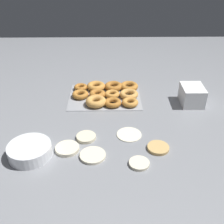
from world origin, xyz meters
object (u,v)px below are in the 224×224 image
(pancake_1, at_px, (129,134))
(pancake_2, at_px, (67,148))
(pancake_0, at_px, (158,148))
(container_stack, at_px, (192,95))
(pancake_3, at_px, (93,155))
(batter_bowl, at_px, (30,151))
(pancake_5, at_px, (86,137))
(pancake_4, at_px, (139,163))
(donut_tray, at_px, (107,94))

(pancake_1, bearing_deg, pancake_2, 20.83)
(pancake_0, distance_m, container_stack, 0.48)
(pancake_3, height_order, batter_bowl, batter_bowl)
(pancake_5, xyz_separation_m, batter_bowl, (0.23, 0.12, 0.02))
(pancake_4, bearing_deg, pancake_1, -82.21)
(pancake_0, relative_size, pancake_1, 0.82)
(pancake_3, height_order, pancake_4, same)
(donut_tray, bearing_deg, pancake_1, 105.42)
(pancake_5, bearing_deg, pancake_4, 141.88)
(pancake_5, bearing_deg, donut_tray, -103.52)
(pancake_2, xyz_separation_m, pancake_5, (-0.08, -0.08, -0.00))
(pancake_1, bearing_deg, donut_tray, -74.58)
(pancake_0, bearing_deg, pancake_3, 9.04)
(pancake_2, height_order, donut_tray, donut_tray)
(batter_bowl, bearing_deg, container_stack, -151.44)
(pancake_2, relative_size, pancake_3, 0.94)
(pancake_1, bearing_deg, pancake_0, 139.01)
(pancake_1, height_order, pancake_5, pancake_5)
(pancake_4, distance_m, container_stack, 0.61)
(pancake_1, distance_m, pancake_2, 0.30)
(pancake_5, bearing_deg, pancake_1, -173.23)
(pancake_2, xyz_separation_m, pancake_4, (-0.31, 0.10, -0.00))
(pancake_2, distance_m, pancake_5, 0.11)
(pancake_4, bearing_deg, pancake_3, -15.24)
(donut_tray, bearing_deg, pancake_3, 83.45)
(pancake_4, relative_size, pancake_5, 0.94)
(pancake_0, xyz_separation_m, batter_bowl, (0.56, 0.04, 0.02))
(pancake_1, xyz_separation_m, pancake_4, (-0.03, 0.21, 0.00))
(pancake_3, distance_m, container_stack, 0.70)
(batter_bowl, bearing_deg, donut_tray, -122.17)
(pancake_1, relative_size, pancake_4, 1.38)
(pancake_2, distance_m, container_stack, 0.77)
(batter_bowl, distance_m, container_stack, 0.92)
(pancake_5, xyz_separation_m, container_stack, (-0.57, -0.32, 0.04))
(pancake_5, xyz_separation_m, donut_tray, (-0.10, -0.41, 0.01))
(pancake_0, relative_size, donut_tray, 0.23)
(pancake_2, height_order, container_stack, container_stack)
(pancake_1, height_order, pancake_2, pancake_2)
(pancake_2, bearing_deg, batter_bowl, 13.06)
(pancake_4, relative_size, batter_bowl, 0.46)
(pancake_2, height_order, pancake_5, same)
(pancake_2, relative_size, batter_bowl, 0.57)
(pancake_0, relative_size, pancake_2, 0.92)
(pancake_2, relative_size, pancake_4, 1.23)
(pancake_2, height_order, pancake_3, pancake_2)
(pancake_3, bearing_deg, pancake_0, -170.96)
(pancake_3, xyz_separation_m, pancake_5, (0.04, -0.13, 0.00))
(pancake_5, distance_m, batter_bowl, 0.26)
(pancake_1, distance_m, pancake_5, 0.20)
(pancake_3, distance_m, pancake_4, 0.20)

